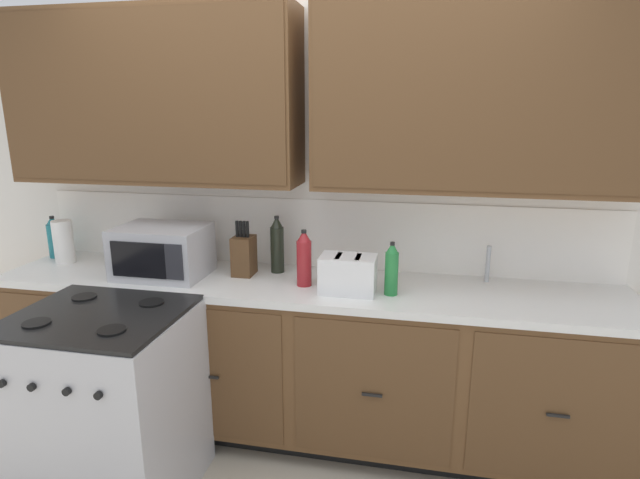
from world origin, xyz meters
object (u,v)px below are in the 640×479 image
(toaster, at_px, (348,274))
(bottle_dark, at_px, (277,245))
(stove_range, at_px, (108,405))
(bottle_red, at_px, (304,259))
(bottle_green, at_px, (392,269))
(knife_block, at_px, (244,255))
(paper_towel_roll, at_px, (64,242))
(microwave, at_px, (162,251))
(bottle_teal, at_px, (54,237))

(toaster, distance_m, bottle_dark, 0.51)
(stove_range, bearing_deg, bottle_red, 35.21)
(bottle_green, xyz_separation_m, bottle_dark, (-0.66, 0.24, 0.03))
(knife_block, xyz_separation_m, paper_towel_roll, (-1.14, -0.00, 0.01))
(microwave, height_order, paper_towel_roll, microwave)
(microwave, xyz_separation_m, bottle_teal, (-0.84, 0.20, -0.01))
(paper_towel_roll, bearing_deg, microwave, -8.40)
(knife_block, height_order, bottle_dark, bottle_dark)
(toaster, distance_m, bottle_green, 0.22)
(microwave, height_order, knife_block, knife_block)
(microwave, xyz_separation_m, knife_block, (0.44, 0.10, -0.02))
(microwave, bearing_deg, knife_block, 13.46)
(bottle_dark, bearing_deg, knife_block, -153.34)
(knife_block, relative_size, paper_towel_roll, 1.19)
(bottle_teal, xyz_separation_m, bottle_dark, (1.45, -0.01, 0.03))
(paper_towel_roll, xyz_separation_m, bottle_dark, (1.31, 0.09, 0.03))
(bottle_dark, bearing_deg, bottle_teal, 179.78)
(stove_range, relative_size, bottle_green, 3.49)
(toaster, xyz_separation_m, knife_block, (-0.61, 0.16, 0.02))
(stove_range, distance_m, bottle_dark, 1.17)
(bottle_teal, bearing_deg, knife_block, -4.05)
(toaster, distance_m, knife_block, 0.64)
(microwave, height_order, toaster, microwave)
(toaster, relative_size, knife_block, 0.90)
(stove_range, xyz_separation_m, knife_block, (0.45, 0.69, 0.58))
(toaster, height_order, bottle_teal, bottle_teal)
(microwave, bearing_deg, paper_towel_roll, 171.60)
(stove_range, bearing_deg, bottle_teal, 136.62)
(bottle_teal, bearing_deg, bottle_green, -6.56)
(toaster, xyz_separation_m, paper_towel_roll, (-1.76, 0.16, 0.03))
(bottle_teal, distance_m, bottle_dark, 1.45)
(microwave, height_order, bottle_green, microwave)
(stove_range, bearing_deg, paper_towel_roll, 134.99)
(knife_block, height_order, paper_towel_roll, knife_block)
(bottle_dark, bearing_deg, bottle_red, -43.49)
(knife_block, distance_m, paper_towel_roll, 1.14)
(stove_range, distance_m, toaster, 1.32)
(stove_range, distance_m, bottle_green, 1.52)
(stove_range, distance_m, paper_towel_roll, 1.14)
(microwave, relative_size, paper_towel_roll, 1.85)
(bottle_dark, bearing_deg, paper_towel_roll, -176.28)
(stove_range, height_order, bottle_red, bottle_red)
(microwave, distance_m, bottle_green, 1.27)
(paper_towel_roll, height_order, bottle_red, bottle_red)
(toaster, bearing_deg, bottle_red, 167.21)
(toaster, relative_size, bottle_red, 0.93)
(microwave, xyz_separation_m, bottle_red, (0.81, -0.00, 0.01))
(bottle_red, height_order, bottle_teal, bottle_red)
(knife_block, distance_m, bottle_red, 0.39)
(bottle_dark, bearing_deg, microwave, -162.63)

